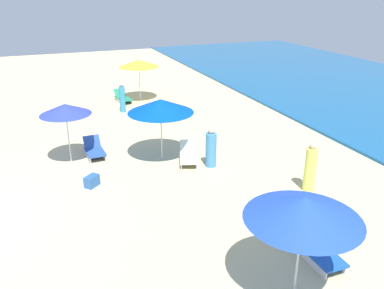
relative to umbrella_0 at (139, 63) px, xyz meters
The scene contains 12 objects.
umbrella_0 is the anchor object (origin of this frame).
lounge_chair_0_0 2.14m from the umbrella_0, 88.94° to the right, with size 1.51×0.82×0.64m.
umbrella_2 8.79m from the umbrella_0, 31.83° to the right, with size 1.86×1.86×2.26m.
lounge_chair_2_0 8.43m from the umbrella_0, 26.96° to the right, with size 1.28×0.72×0.71m.
umbrella_3 16.42m from the umbrella_0, ahead, with size 2.44×2.44×2.33m.
lounge_chair_3_0 15.79m from the umbrella_0, ahead, with size 1.48×0.64×0.66m.
umbrella_4 8.54m from the umbrella_0, ahead, with size 2.46×2.46×2.35m.
lounge_chair_4_0 9.35m from the umbrella_0, ahead, with size 1.47×1.03×0.70m.
beachgoer_0 12.92m from the umbrella_0, 10.46° to the left, with size 0.41×0.41×1.67m.
beachgoer_1 9.88m from the umbrella_0, ahead, with size 0.52×0.52×1.51m.
beachgoer_2 2.75m from the umbrella_0, 36.98° to the right, with size 0.37×0.37×1.56m.
cooler_box_0 10.83m from the umbrella_0, 23.19° to the right, with size 0.49×0.30×0.37m, color #2C5EA7.
Camera 1 is at (11.21, 3.11, 6.28)m, focal length 37.78 mm.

